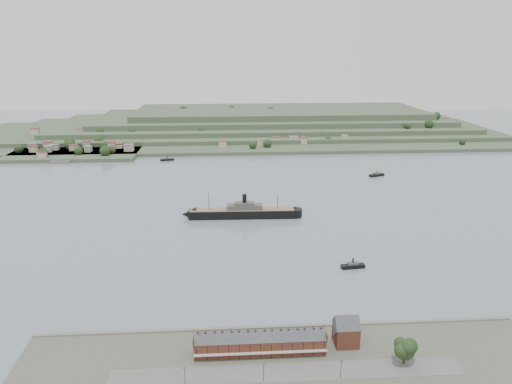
{
  "coord_description": "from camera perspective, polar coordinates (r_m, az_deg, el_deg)",
  "views": [
    {
      "loc": [
        -23.98,
        -349.62,
        126.53
      ],
      "look_at": [
        1.75,
        30.0,
        13.89
      ],
      "focal_mm": 35.0,
      "sensor_mm": 36.0,
      "label": 1
    }
  ],
  "objects": [
    {
      "name": "fig_tree",
      "position": [
        218.75,
        16.75,
        -16.78
      ],
      "size": [
        10.34,
        8.95,
        11.54
      ],
      "color": "#3B261B",
      "rests_on": "ground"
    },
    {
      "name": "ground",
      "position": [
        372.58,
        0.04,
        -3.36
      ],
      "size": [
        1400.0,
        1400.0,
        0.0
      ],
      "primitive_type": "plane",
      "color": "slate",
      "rests_on": "ground"
    },
    {
      "name": "steamship",
      "position": [
        379.53,
        -1.91,
        -2.34
      ],
      "size": [
        91.65,
        12.88,
        21.99
      ],
      "color": "black",
      "rests_on": "ground"
    },
    {
      "name": "far_peninsula",
      "position": [
        753.3,
        0.12,
        7.74
      ],
      "size": [
        760.0,
        309.0,
        30.0
      ],
      "color": "#374A31",
      "rests_on": "ground"
    },
    {
      "name": "ferry_east",
      "position": [
        514.0,
        13.63,
        1.94
      ],
      "size": [
        16.97,
        10.92,
        6.2
      ],
      "color": "black",
      "rests_on": "ground"
    },
    {
      "name": "near_shore",
      "position": [
        207.01,
        3.83,
        -20.87
      ],
      "size": [
        220.0,
        80.0,
        2.6
      ],
      "color": "#4C5142",
      "rests_on": "ground"
    },
    {
      "name": "tugboat",
      "position": [
        302.24,
        11.0,
        -8.26
      ],
      "size": [
        14.38,
        5.22,
        6.33
      ],
      "color": "black",
      "rests_on": "ground"
    },
    {
      "name": "ferry_west",
      "position": [
        576.13,
        -10.13,
        3.69
      ],
      "size": [
        16.03,
        7.57,
        5.8
      ],
      "color": "black",
      "rests_on": "ground"
    },
    {
      "name": "terrace_row",
      "position": [
        217.94,
        0.46,
        -16.82
      ],
      "size": [
        55.6,
        9.8,
        11.07
      ],
      "color": "#4F2C1C",
      "rests_on": "ground"
    },
    {
      "name": "gabled_building",
      "position": [
        226.07,
        10.26,
        -15.37
      ],
      "size": [
        10.4,
        10.18,
        14.09
      ],
      "color": "#4F2C1C",
      "rests_on": "ground"
    }
  ]
}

